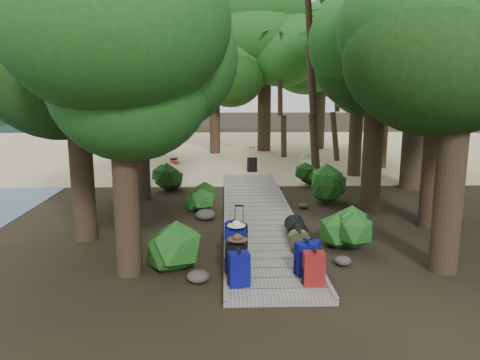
{
  "coord_description": "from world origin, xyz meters",
  "views": [
    {
      "loc": [
        -0.95,
        -12.45,
        3.71
      ],
      "look_at": [
        -0.52,
        1.28,
        1.0
      ],
      "focal_mm": 35.0,
      "sensor_mm": 36.0,
      "label": 1
    }
  ],
  "objects_px": {
    "duffel_right_khaki": "(299,240)",
    "sun_lounger": "(311,160)",
    "backpack_right_c": "(311,251)",
    "kayak": "(174,160)",
    "backpack_left_d": "(233,230)",
    "lone_suitcase_on_sand": "(252,165)",
    "suitcase_on_boardwalk": "(239,236)",
    "backpack_left_a": "(239,267)",
    "backpack_right_a": "(314,267)",
    "backpack_left_b": "(235,257)",
    "backpack_right_b": "(306,257)",
    "backpack_right_d": "(300,242)",
    "backpack_left_c": "(236,243)",
    "duffel_right_black": "(296,228)"
  },
  "relations": [
    {
      "from": "suitcase_on_boardwalk",
      "to": "kayak",
      "type": "relative_size",
      "value": 0.19
    },
    {
      "from": "backpack_right_d",
      "to": "kayak",
      "type": "bearing_deg",
      "value": 118.74
    },
    {
      "from": "backpack_left_c",
      "to": "backpack_right_a",
      "type": "relative_size",
      "value": 1.08
    },
    {
      "from": "kayak",
      "to": "sun_lounger",
      "type": "relative_size",
      "value": 1.58
    },
    {
      "from": "kayak",
      "to": "backpack_left_a",
      "type": "bearing_deg",
      "value": -100.31
    },
    {
      "from": "backpack_left_d",
      "to": "lone_suitcase_on_sand",
      "type": "xyz_separation_m",
      "value": [
        1.02,
        9.95,
        -0.04
      ]
    },
    {
      "from": "backpack_right_b",
      "to": "backpack_right_c",
      "type": "distance_m",
      "value": 0.53
    },
    {
      "from": "backpack_right_c",
      "to": "suitcase_on_boardwalk",
      "type": "relative_size",
      "value": 1.07
    },
    {
      "from": "backpack_right_b",
      "to": "duffel_right_khaki",
      "type": "height_order",
      "value": "backpack_right_b"
    },
    {
      "from": "backpack_right_d",
      "to": "sun_lounger",
      "type": "bearing_deg",
      "value": 89.89
    },
    {
      "from": "backpack_left_d",
      "to": "suitcase_on_boardwalk",
      "type": "bearing_deg",
      "value": -53.08
    },
    {
      "from": "backpack_right_b",
      "to": "suitcase_on_boardwalk",
      "type": "bearing_deg",
      "value": 113.78
    },
    {
      "from": "backpack_right_a",
      "to": "backpack_right_b",
      "type": "height_order",
      "value": "backpack_right_b"
    },
    {
      "from": "backpack_right_b",
      "to": "sun_lounger",
      "type": "xyz_separation_m",
      "value": [
        2.55,
        13.49,
        -0.16
      ]
    },
    {
      "from": "backpack_right_b",
      "to": "backpack_right_c",
      "type": "relative_size",
      "value": 1.19
    },
    {
      "from": "kayak",
      "to": "backpack_left_b",
      "type": "bearing_deg",
      "value": -100.13
    },
    {
      "from": "duffel_right_khaki",
      "to": "suitcase_on_boardwalk",
      "type": "height_order",
      "value": "suitcase_on_boardwalk"
    },
    {
      "from": "backpack_left_c",
      "to": "suitcase_on_boardwalk",
      "type": "relative_size",
      "value": 1.33
    },
    {
      "from": "duffel_right_khaki",
      "to": "sun_lounger",
      "type": "relative_size",
      "value": 0.28
    },
    {
      "from": "backpack_right_b",
      "to": "sun_lounger",
      "type": "relative_size",
      "value": 0.39
    },
    {
      "from": "backpack_left_a",
      "to": "backpack_right_a",
      "type": "xyz_separation_m",
      "value": [
        1.39,
        0.02,
        -0.01
      ]
    },
    {
      "from": "backpack_right_c",
      "to": "backpack_right_d",
      "type": "relative_size",
      "value": 1.23
    },
    {
      "from": "backpack_left_a",
      "to": "backpack_left_d",
      "type": "height_order",
      "value": "backpack_left_a"
    },
    {
      "from": "backpack_left_a",
      "to": "backpack_left_b",
      "type": "distance_m",
      "value": 0.57
    },
    {
      "from": "suitcase_on_boardwalk",
      "to": "backpack_right_d",
      "type": "bearing_deg",
      "value": -21.68
    },
    {
      "from": "kayak",
      "to": "backpack_right_b",
      "type": "bearing_deg",
      "value": -95.12
    },
    {
      "from": "backpack_right_a",
      "to": "sun_lounger",
      "type": "relative_size",
      "value": 0.37
    },
    {
      "from": "backpack_left_c",
      "to": "duffel_right_black",
      "type": "bearing_deg",
      "value": 56.73
    },
    {
      "from": "backpack_right_a",
      "to": "backpack_right_d",
      "type": "relative_size",
      "value": 1.42
    },
    {
      "from": "backpack_left_c",
      "to": "kayak",
      "type": "bearing_deg",
      "value": 112.12
    },
    {
      "from": "kayak",
      "to": "duffel_right_khaki",
      "type": "bearing_deg",
      "value": -92.85
    },
    {
      "from": "duffel_right_black",
      "to": "lone_suitcase_on_sand",
      "type": "xyz_separation_m",
      "value": [
        -0.53,
        9.68,
        -0.01
      ]
    },
    {
      "from": "backpack_left_b",
      "to": "duffel_right_khaki",
      "type": "xyz_separation_m",
      "value": [
        1.5,
        1.5,
        -0.17
      ]
    },
    {
      "from": "backpack_right_b",
      "to": "backpack_right_a",
      "type": "bearing_deg",
      "value": -96.37
    },
    {
      "from": "backpack_right_b",
      "to": "lone_suitcase_on_sand",
      "type": "distance_m",
      "value": 12.06
    },
    {
      "from": "backpack_right_a",
      "to": "kayak",
      "type": "height_order",
      "value": "backpack_right_a"
    },
    {
      "from": "backpack_left_b",
      "to": "kayak",
      "type": "xyz_separation_m",
      "value": [
        -2.77,
        14.65,
        -0.3
      ]
    },
    {
      "from": "backpack_right_c",
      "to": "kayak",
      "type": "relative_size",
      "value": 0.2
    },
    {
      "from": "backpack_left_a",
      "to": "lone_suitcase_on_sand",
      "type": "relative_size",
      "value": 1.11
    },
    {
      "from": "backpack_left_b",
      "to": "duffel_right_black",
      "type": "distance_m",
      "value": 2.76
    },
    {
      "from": "suitcase_on_boardwalk",
      "to": "sun_lounger",
      "type": "relative_size",
      "value": 0.3
    },
    {
      "from": "backpack_right_a",
      "to": "backpack_left_d",
      "type": "bearing_deg",
      "value": 120.32
    },
    {
      "from": "lone_suitcase_on_sand",
      "to": "duffel_right_khaki",
      "type": "bearing_deg",
      "value": -101.33
    },
    {
      "from": "backpack_right_a",
      "to": "backpack_right_c",
      "type": "relative_size",
      "value": 1.15
    },
    {
      "from": "backpack_left_a",
      "to": "backpack_left_c",
      "type": "relative_size",
      "value": 0.95
    },
    {
      "from": "backpack_left_d",
      "to": "suitcase_on_boardwalk",
      "type": "xyz_separation_m",
      "value": [
        0.13,
        -0.52,
        0.02
      ]
    },
    {
      "from": "backpack_left_c",
      "to": "duffel_right_khaki",
      "type": "xyz_separation_m",
      "value": [
        1.47,
        0.76,
        -0.2
      ]
    },
    {
      "from": "duffel_right_khaki",
      "to": "sun_lounger",
      "type": "bearing_deg",
      "value": 59.25
    },
    {
      "from": "backpack_right_a",
      "to": "duffel_right_black",
      "type": "xyz_separation_m",
      "value": [
        0.09,
        2.84,
        -0.11
      ]
    },
    {
      "from": "backpack_right_a",
      "to": "duffel_right_khaki",
      "type": "height_order",
      "value": "backpack_right_a"
    }
  ]
}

